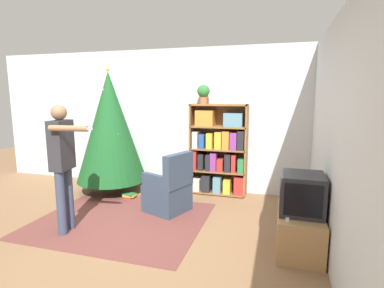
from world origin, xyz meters
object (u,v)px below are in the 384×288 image
object	(u,v)px
armchair	(169,191)
potted_plant	(203,93)
christmas_tree	(110,127)
television	(302,194)
standing_person	(63,158)
bookshelf	(218,151)

from	to	relation	value
armchair	potted_plant	size ratio (longest dim) A/B	2.80
christmas_tree	potted_plant	bearing A→B (deg)	14.01
television	standing_person	distance (m)	2.90
christmas_tree	armchair	xyz separation A→B (m)	(1.35, -0.62, -0.87)
bookshelf	christmas_tree	world-z (taller)	christmas_tree
television	standing_person	bearing A→B (deg)	-173.52
bookshelf	television	world-z (taller)	bookshelf
bookshelf	standing_person	size ratio (longest dim) A/B	0.98
television	armchair	size ratio (longest dim) A/B	0.53
television	standing_person	world-z (taller)	standing_person
potted_plant	standing_person	bearing A→B (deg)	-122.45
armchair	standing_person	xyz separation A→B (m)	(-1.03, -1.02, 0.65)
armchair	bookshelf	bearing A→B (deg)	172.24
television	christmas_tree	world-z (taller)	christmas_tree
television	potted_plant	distance (m)	2.58
christmas_tree	standing_person	world-z (taller)	christmas_tree
television	potted_plant	size ratio (longest dim) A/B	1.48
armchair	christmas_tree	bearing A→B (deg)	-94.20
christmas_tree	standing_person	distance (m)	1.69
potted_plant	television	bearing A→B (deg)	-47.75
bookshelf	armchair	world-z (taller)	bookshelf
armchair	television	bearing A→B (deg)	89.93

